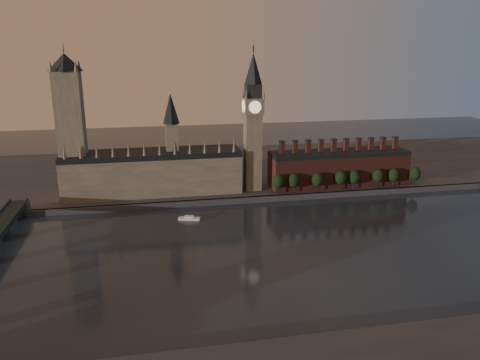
% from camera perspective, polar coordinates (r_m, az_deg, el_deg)
% --- Properties ---
extents(ground, '(900.00, 900.00, 0.00)m').
position_cam_1_polar(ground, '(261.60, 4.65, -9.00)').
color(ground, black).
rests_on(ground, ground).
extents(north_bank, '(900.00, 182.00, 4.00)m').
position_cam_1_polar(north_bank, '(425.29, -1.79, 1.21)').
color(north_bank, '#434348').
rests_on(north_bank, ground).
extents(palace_of_westminster, '(130.00, 30.30, 74.00)m').
position_cam_1_polar(palace_of_westminster, '(354.09, -10.47, 1.21)').
color(palace_of_westminster, gray).
rests_on(palace_of_westminster, north_bank).
extents(victoria_tower, '(24.00, 24.00, 108.00)m').
position_cam_1_polar(victoria_tower, '(350.89, -19.95, 6.64)').
color(victoria_tower, gray).
rests_on(victoria_tower, north_bank).
extents(big_ben, '(15.00, 15.00, 107.00)m').
position_cam_1_polar(big_ben, '(350.47, 1.58, 7.20)').
color(big_ben, gray).
rests_on(big_ben, north_bank).
extents(chimney_block, '(110.00, 25.00, 37.00)m').
position_cam_1_polar(chimney_block, '(379.53, 11.91, 1.52)').
color(chimney_block, brown).
rests_on(chimney_block, north_bank).
extents(embankment_tree_0, '(8.60, 8.60, 14.88)m').
position_cam_1_polar(embankment_tree_0, '(348.47, 4.68, -0.21)').
color(embankment_tree_0, black).
rests_on(embankment_tree_0, north_bank).
extents(embankment_tree_1, '(8.60, 8.60, 14.88)m').
position_cam_1_polar(embankment_tree_1, '(352.47, 6.57, -0.07)').
color(embankment_tree_1, black).
rests_on(embankment_tree_1, north_bank).
extents(embankment_tree_2, '(8.60, 8.60, 14.88)m').
position_cam_1_polar(embankment_tree_2, '(357.39, 9.42, 0.04)').
color(embankment_tree_2, black).
rests_on(embankment_tree_2, north_bank).
extents(embankment_tree_3, '(8.60, 8.60, 14.88)m').
position_cam_1_polar(embankment_tree_3, '(365.60, 12.17, 0.25)').
color(embankment_tree_3, black).
rests_on(embankment_tree_3, north_bank).
extents(embankment_tree_4, '(8.60, 8.60, 14.88)m').
position_cam_1_polar(embankment_tree_4, '(370.02, 13.76, 0.34)').
color(embankment_tree_4, black).
rests_on(embankment_tree_4, north_bank).
extents(embankment_tree_5, '(8.60, 8.60, 14.88)m').
position_cam_1_polar(embankment_tree_5, '(378.31, 16.47, 0.48)').
color(embankment_tree_5, black).
rests_on(embankment_tree_5, north_bank).
extents(embankment_tree_6, '(8.60, 8.60, 14.88)m').
position_cam_1_polar(embankment_tree_6, '(384.12, 18.22, 0.56)').
color(embankment_tree_6, black).
rests_on(embankment_tree_6, north_bank).
extents(embankment_tree_7, '(8.60, 8.60, 14.88)m').
position_cam_1_polar(embankment_tree_7, '(394.10, 20.56, 0.72)').
color(embankment_tree_7, black).
rests_on(embankment_tree_7, north_bank).
extents(river_boat, '(14.72, 7.44, 2.83)m').
position_cam_1_polar(river_boat, '(311.14, -6.22, -4.66)').
color(river_boat, white).
rests_on(river_boat, ground).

